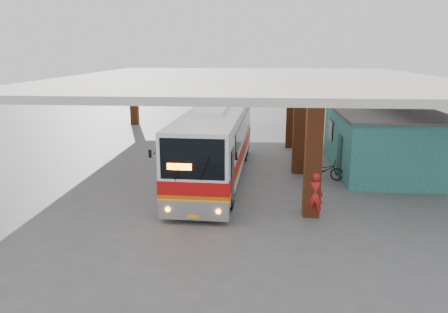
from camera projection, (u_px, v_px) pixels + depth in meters
name	position (u px, v px, depth m)	size (l,w,h in m)	color
ground	(236.00, 189.00, 19.73)	(90.00, 90.00, 0.00)	#515154
brick_columns	(267.00, 124.00, 23.94)	(20.10, 21.60, 4.35)	brown
canopy_roof	(251.00, 79.00, 24.92)	(21.00, 23.00, 0.30)	silver
shop_building	(384.00, 140.00, 22.64)	(5.20, 8.20, 3.11)	#2A6A62
coach_bus	(216.00, 143.00, 21.01)	(3.01, 12.33, 3.56)	white
motorcycle	(324.00, 170.00, 21.07)	(0.64, 1.85, 0.97)	black
pedestrian	(315.00, 195.00, 16.17)	(0.64, 0.42, 1.77)	red
red_chair	(316.00, 148.00, 26.50)	(0.38, 0.38, 0.72)	red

